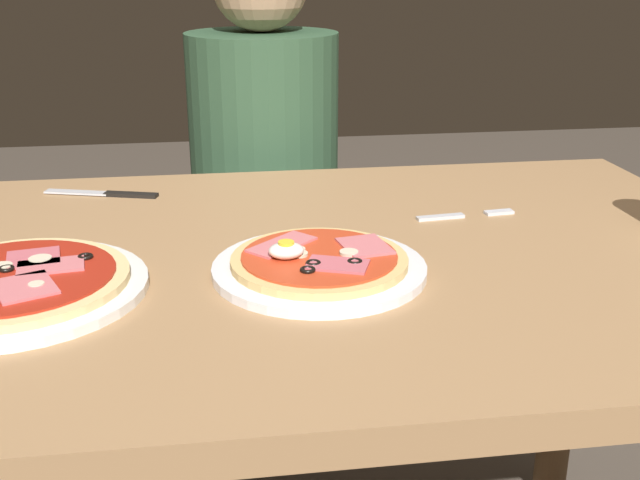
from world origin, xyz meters
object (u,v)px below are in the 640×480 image
at_px(knife, 109,194).
at_px(diner_person, 266,224).
at_px(dining_table, 323,326).
at_px(pizza_across_left, 15,285).
at_px(fork, 458,216).
at_px(pizza_foreground, 319,264).

distance_m(knife, diner_person, 0.50).
bearing_deg(dining_table, pizza_across_left, -166.76).
distance_m(dining_table, diner_person, 0.68).
distance_m(dining_table, knife, 0.45).
height_order(dining_table, diner_person, diner_person).
bearing_deg(fork, dining_table, -153.85).
distance_m(dining_table, pizza_across_left, 0.41).
bearing_deg(pizza_foreground, knife, 128.04).
bearing_deg(knife, fork, -19.70).
height_order(pizza_foreground, fork, pizza_foreground).
xyz_separation_m(pizza_foreground, diner_person, (-0.01, 0.75, -0.20)).
xyz_separation_m(dining_table, pizza_across_left, (-0.38, -0.09, 0.13)).
bearing_deg(pizza_across_left, dining_table, 13.24).
xyz_separation_m(pizza_across_left, diner_person, (0.35, 0.76, -0.20)).
xyz_separation_m(dining_table, pizza_foreground, (-0.02, -0.08, 0.13)).
distance_m(pizza_foreground, knife, 0.49).
height_order(dining_table, pizza_foreground, pizza_foreground).
distance_m(fork, knife, 0.57).
relative_size(fork, knife, 0.82).
relative_size(dining_table, fork, 7.85).
height_order(pizza_across_left, diner_person, diner_person).
relative_size(dining_table, pizza_foreground, 4.60).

